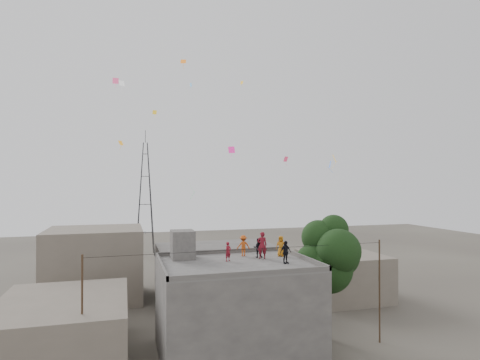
% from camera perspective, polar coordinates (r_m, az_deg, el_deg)
% --- Properties ---
extents(ground, '(140.00, 140.00, 0.00)m').
position_cam_1_polar(ground, '(29.31, -0.64, -23.51)').
color(ground, '#3F3A34').
rests_on(ground, ground).
extents(main_building, '(10.00, 8.00, 6.10)m').
position_cam_1_polar(main_building, '(28.25, -0.64, -17.80)').
color(main_building, '#494744').
rests_on(main_building, ground).
extents(parapet, '(10.00, 8.00, 0.30)m').
position_cam_1_polar(parapet, '(27.47, -0.64, -11.42)').
color(parapet, '#494744').
rests_on(parapet, main_building).
extents(stair_head_box, '(1.60, 1.80, 2.00)m').
position_cam_1_polar(stair_head_box, '(29.20, -8.17, -9.07)').
color(stair_head_box, '#494744').
rests_on(stair_head_box, main_building).
extents(neighbor_west, '(8.00, 10.00, 4.00)m').
position_cam_1_polar(neighbor_west, '(29.80, -23.92, -18.95)').
color(neighbor_west, '#675D51').
rests_on(neighbor_west, ground).
extents(neighbor_north, '(12.00, 9.00, 5.00)m').
position_cam_1_polar(neighbor_north, '(42.01, -3.16, -12.81)').
color(neighbor_north, '#494744').
rests_on(neighbor_north, ground).
extents(neighbor_northwest, '(9.00, 8.00, 7.00)m').
position_cam_1_polar(neighbor_northwest, '(42.84, -19.96, -11.17)').
color(neighbor_northwest, '#675D51').
rests_on(neighbor_northwest, ground).
extents(neighbor_east, '(7.00, 8.00, 4.40)m').
position_cam_1_polar(neighbor_east, '(42.78, 14.42, -12.97)').
color(neighbor_east, '#675D51').
rests_on(neighbor_east, ground).
extents(tree, '(4.90, 4.60, 9.10)m').
position_cam_1_polar(tree, '(30.78, 12.62, -10.50)').
color(tree, black).
rests_on(tree, ground).
extents(utility_line, '(20.12, 0.62, 7.40)m').
position_cam_1_polar(utility_line, '(27.01, 1.16, -16.90)').
color(utility_line, black).
rests_on(utility_line, ground).
extents(transmission_tower, '(2.97, 2.97, 20.01)m').
position_cam_1_polar(transmission_tower, '(66.12, -13.33, -2.55)').
color(transmission_tower, black).
rests_on(transmission_tower, ground).
extents(person_red_adult, '(0.77, 0.59, 1.89)m').
position_cam_1_polar(person_red_adult, '(28.99, 3.16, -9.24)').
color(person_red_adult, maroon).
rests_on(person_red_adult, main_building).
extents(person_orange_child, '(0.87, 0.81, 1.49)m').
position_cam_1_polar(person_orange_child, '(30.00, 5.83, -9.33)').
color(person_orange_child, '#B96B15').
rests_on(person_orange_child, main_building).
extents(person_dark_child, '(0.80, 0.70, 1.38)m').
position_cam_1_polar(person_dark_child, '(29.48, 2.58, -9.60)').
color(person_dark_child, black).
rests_on(person_dark_child, main_building).
extents(person_dark_adult, '(0.96, 0.63, 1.52)m').
position_cam_1_polar(person_dark_adult, '(27.37, 6.49, -10.16)').
color(person_dark_adult, black).
rests_on(person_dark_adult, main_building).
extents(person_orange_adult, '(1.02, 0.62, 1.53)m').
position_cam_1_polar(person_orange_adult, '(29.93, 0.47, -9.32)').
color(person_orange_adult, '#C34D16').
rests_on(person_orange_adult, main_building).
extents(person_red_child, '(0.57, 0.51, 1.32)m').
position_cam_1_polar(person_red_child, '(28.03, -1.69, -10.15)').
color(person_red_child, maroon).
rests_on(person_red_child, main_building).
extents(kites, '(16.89, 14.13, 11.47)m').
position_cam_1_polar(kites, '(33.71, -2.80, 6.85)').
color(kites, orange).
rests_on(kites, ground).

